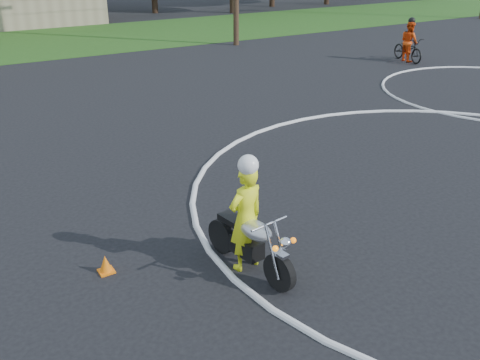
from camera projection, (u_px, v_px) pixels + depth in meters
grass_strip at (104, 37)px, 29.89m from camera, size 120.00×10.00×0.02m
primary_motorcycle at (251, 243)px, 8.42m from camera, size 0.70×2.01×1.06m
rider_primary_grp at (246, 215)px, 8.34m from camera, size 0.70×0.51×1.97m
rider_second_grp at (409, 46)px, 23.60m from camera, size 1.09×2.07×1.89m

